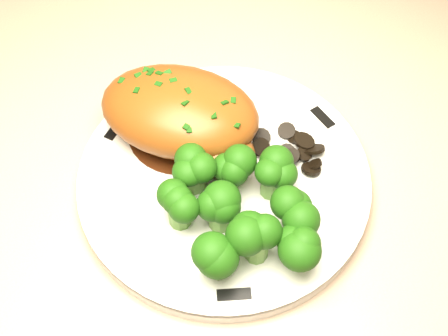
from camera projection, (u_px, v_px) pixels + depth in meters
The scene contains 8 objects.
plate at pixel (224, 179), 0.56m from camera, with size 0.29×0.29×0.02m, color silver.
rim_accent_0 at pixel (323, 118), 0.59m from camera, with size 0.03×0.01×0.00m, color black.
rim_accent_1 at pixel (116, 129), 0.59m from camera, with size 0.03×0.01×0.00m, color black.
rim_accent_2 at pixel (234, 295), 0.49m from camera, with size 0.03×0.01×0.00m, color black.
gravy_pool at pixel (182, 130), 0.58m from camera, with size 0.11×0.11×0.00m, color #3A190A.
chicken_breast at pixel (184, 116), 0.56m from camera, with size 0.19×0.16×0.06m.
mushroom_pile at pixel (292, 162), 0.56m from camera, with size 0.09×0.06×0.02m.
broccoli_florets at pixel (240, 208), 0.50m from camera, with size 0.15×0.13×0.05m.
Camera 1 is at (-0.29, 1.32, 1.45)m, focal length 45.00 mm.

